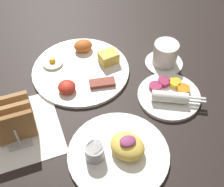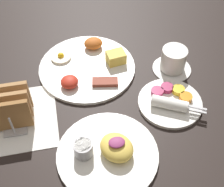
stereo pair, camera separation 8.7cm
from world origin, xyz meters
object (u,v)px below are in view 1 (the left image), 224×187
plate_breakfast (82,68)px  toast_rack (13,120)px  plate_foreground (119,152)px  coffee_cup (165,55)px  plate_condiments (169,95)px

plate_breakfast → toast_rack: toast_rack is taller
plate_breakfast → plate_foreground: plate_foreground is taller
coffee_cup → plate_condiments: bearing=-110.8°
plate_breakfast → coffee_cup: size_ratio=2.50×
coffee_cup → plate_foreground: bearing=-134.5°
plate_foreground → coffee_cup: (0.26, 0.26, 0.02)m
plate_breakfast → plate_condiments: size_ratio=1.65×
toast_rack → plate_breakfast: bearing=35.6°
toast_rack → plate_foreground: bearing=-35.2°
plate_breakfast → toast_rack: (-0.22, -0.16, 0.04)m
toast_rack → coffee_cup: size_ratio=0.97×
plate_condiments → coffee_cup: bearing=69.2°
plate_breakfast → plate_foreground: 0.32m
plate_condiments → plate_foreground: size_ratio=0.71×
plate_condiments → plate_foreground: bearing=-148.2°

